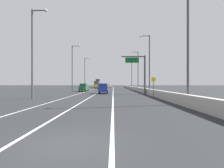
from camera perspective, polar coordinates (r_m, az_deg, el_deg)
The scene contains 20 objects.
ground_plane at distance 70.25m, azimuth -0.85°, elevation -1.57°, with size 320.00×320.00×0.00m, color #26282B.
lane_stripe_left at distance 61.64m, azimuth -6.16°, elevation -1.81°, with size 0.16×130.00×0.00m, color silver.
lane_stripe_center at distance 61.34m, azimuth -2.91°, elevation -1.82°, with size 0.16×130.00×0.00m, color silver.
lane_stripe_right at distance 61.23m, azimuth 0.36°, elevation -1.82°, with size 0.16×130.00×0.00m, color silver.
jersey_barrier_right at distance 46.70m, azimuth 8.64°, elevation -1.76°, with size 0.60×120.00×1.10m, color #B2ADA3.
overhead_sign_gantry at distance 35.31m, azimuth 9.14°, elevation 4.41°, with size 4.68×0.36×7.50m.
speed_advisory_sign at distance 26.65m, azimuth 12.95°, elevation -0.58°, with size 0.60×0.11×3.00m.
lamp_post_right_near at distance 19.90m, azimuth 22.22°, elevation 13.79°, with size 2.14×0.44×12.04m.
lamp_post_right_second at distance 37.89m, azimuth 11.41°, elevation 7.26°, with size 2.14×0.44×12.04m.
lamp_post_right_third at distance 56.54m, azimuth 7.99°, elevation 4.90°, with size 2.14×0.44×12.04m.
lamp_post_right_fourth at distance 75.31m, azimuth 6.05°, elevation 3.71°, with size 2.14×0.44×12.04m.
lamp_post_left_near at distance 26.60m, azimuth -23.42°, elevation 10.30°, with size 2.14×0.44×12.04m.
lamp_post_left_mid at distance 48.08m, azimuth -12.19°, elevation 5.74°, with size 2.14×0.44×12.04m.
lamp_post_left_far at distance 70.42m, azimuth -8.41°, elevation 3.96°, with size 2.14×0.44×12.04m.
car_gray_0 at distance 71.44m, azimuth -3.85°, elevation -0.69°, with size 1.97×4.77×2.15m.
car_yellow_1 at distance 83.15m, azimuth -4.97°, elevation -0.65°, with size 1.93×4.32×1.92m.
car_white_2 at distance 90.76m, azimuth -0.99°, elevation -0.58°, with size 2.01×4.14×1.95m.
car_green_3 at distance 47.89m, azimuth -8.91°, elevation -1.12°, with size 2.00×4.35×2.11m.
car_blue_4 at distance 38.12m, azimuth -2.76°, elevation -1.43°, with size 1.97×4.38×2.12m.
box_truck at distance 93.65m, azimuth -4.61°, elevation 0.10°, with size 2.70×9.45×4.44m.
Camera 1 is at (1.54, -6.20, 2.09)m, focal length 28.99 mm.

